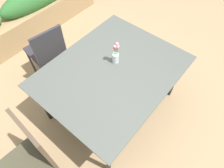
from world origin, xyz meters
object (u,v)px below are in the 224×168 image
object	(u,v)px
planter_box	(7,27)
flower_vase	(116,54)
chair_far_side	(47,50)
dining_table	(112,73)
chair_end_left	(30,158)

from	to	relation	value
planter_box	flower_vase	bearing A→B (deg)	-82.67
chair_far_side	planter_box	distance (m)	1.01
flower_vase	planter_box	distance (m)	1.98
dining_table	chair_far_side	xyz separation A→B (m)	(-0.13, 0.95, -0.17)
chair_end_left	chair_far_side	bearing A→B (deg)	-41.09
flower_vase	chair_far_side	bearing A→B (deg)	105.31
dining_table	chair_end_left	bearing A→B (deg)	-179.71
dining_table	planter_box	world-z (taller)	planter_box
chair_far_side	flower_vase	world-z (taller)	flower_vase
chair_end_left	flower_vase	size ratio (longest dim) A/B	3.84
chair_end_left	planter_box	distance (m)	2.19
chair_far_side	flower_vase	bearing A→B (deg)	-66.49
chair_end_left	flower_vase	xyz separation A→B (m)	(1.20, 0.05, 0.25)
dining_table	chair_far_side	size ratio (longest dim) A/B	1.70
chair_far_side	flower_vase	size ratio (longest dim) A/B	3.21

